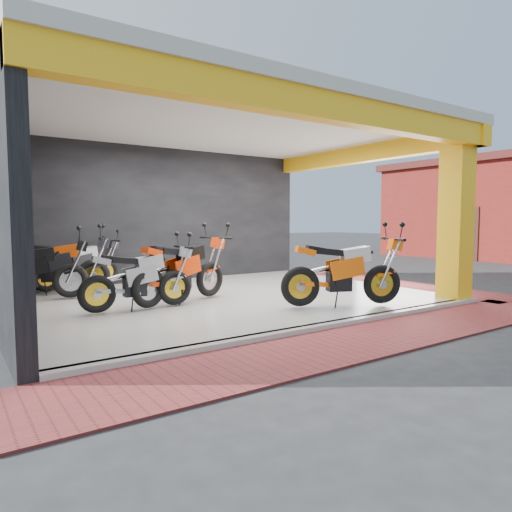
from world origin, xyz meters
The scene contains 16 objects.
ground centered at (0.00, 0.00, 0.00)m, with size 80.00×80.00×0.00m, color #2D2D30.
showroom_floor centered at (0.00, 2.00, 0.05)m, with size 8.00×6.00×0.10m, color silver.
showroom_ceiling centered at (0.00, 2.00, 3.60)m, with size 8.40×6.40×0.20m, color beige.
back_wall centered at (0.00, 5.10, 1.75)m, with size 8.20×0.20×3.50m, color black.
corner_column centered at (3.75, -0.75, 1.75)m, with size 0.50×0.50×3.50m, color yellow.
header_beam_front centered at (0.00, -1.00, 3.30)m, with size 8.40×0.30×0.40m, color yellow.
header_beam_right centered at (4.00, 2.00, 3.30)m, with size 0.30×6.40×0.40m, color yellow.
floor_kerb centered at (0.00, -1.02, 0.05)m, with size 8.00×0.20×0.10m, color silver.
paver_front centered at (0.00, -1.80, 0.01)m, with size 9.00×1.40×0.03m, color maroon.
paver_right centered at (4.80, 2.00, 0.01)m, with size 1.40×7.00×0.03m, color maroon.
moto_hero centered at (1.87, -0.50, 0.83)m, with size 2.39×0.88×1.46m, color #FF640A, non-canonical shape.
moto_row_a centered at (-1.32, 1.54, 0.74)m, with size 2.11×0.78×1.29m, color #9B9DA2, non-canonical shape.
moto_row_b centered at (-0.36, 1.98, 0.82)m, with size 2.36×0.88×1.44m, color #F0370A, non-canonical shape.
moto_row_c centered at (-2.14, 3.88, 0.81)m, with size 2.33×0.86×1.42m, color black, non-canonical shape.
moto_row_d centered at (-2.70, 3.41, 0.79)m, with size 2.27×0.84×1.39m, color black, non-canonical shape.
moto_row_e centered at (-1.61, 4.80, 0.75)m, with size 2.11×0.78×1.29m, color black, non-canonical shape.
Camera 1 is at (-4.73, -6.03, 1.66)m, focal length 32.00 mm.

